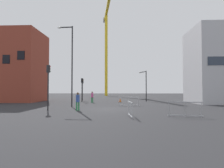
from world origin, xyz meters
name	(u,v)px	position (x,y,z in m)	size (l,w,h in m)	color
ground	(109,109)	(0.00, 0.00, 0.00)	(160.00, 160.00, 0.00)	#28282B
brick_building	(19,67)	(-15.59, 11.25, 5.73)	(7.35, 6.97, 11.45)	brown
office_block	(223,66)	(16.14, 9.07, 5.45)	(9.17, 7.26, 10.89)	#B7B7BC
construction_crane	(106,41)	(-3.32, 39.99, 17.36)	(3.55, 16.88, 26.89)	yellow
streetlamp_tall	(71,60)	(-4.50, 2.20, 5.27)	(1.81, 0.27, 9.19)	black
streetlamp_short	(145,82)	(5.26, 12.63, 3.18)	(1.10, 1.93, 5.06)	black
traffic_light_verge	(82,86)	(-5.50, 13.63, 2.54)	(0.37, 0.37, 3.76)	black
traffic_light_crosswalk	(48,80)	(-5.60, -1.52, 2.83)	(0.38, 0.36, 4.24)	#232326
traffic_light_far	(82,86)	(-4.98, 10.79, 2.55)	(0.39, 0.31, 3.77)	black
pedestrian_walking	(92,96)	(-3.03, 8.85, 0.97)	(0.34, 0.34, 1.68)	#2D844C
pedestrian_waiting	(78,100)	(-2.79, -1.55, 0.98)	(0.34, 0.34, 1.68)	#2D844C
safety_barrier_mid_span	(129,101)	(2.17, 3.74, 0.56)	(2.48, 0.30, 1.08)	#B2B5BA
safety_barrier_left_run	(185,109)	(5.74, -5.10, 0.56)	(2.40, 0.37, 1.08)	gray
safety_barrier_front	(130,109)	(1.85, -5.29, 0.56)	(0.24, 2.05, 1.08)	#B2B5BA
traffic_cone_on_verge	(120,100)	(1.09, 10.54, 0.29)	(0.61, 0.61, 0.62)	black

